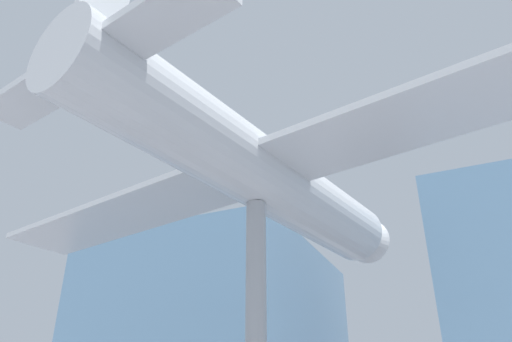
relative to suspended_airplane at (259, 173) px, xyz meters
name	(u,v)px	position (x,y,z in m)	size (l,w,h in m)	color
suspended_airplane	(259,173)	(0.00, 0.00, 0.00)	(20.08, 13.48, 3.34)	#B2B7BC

